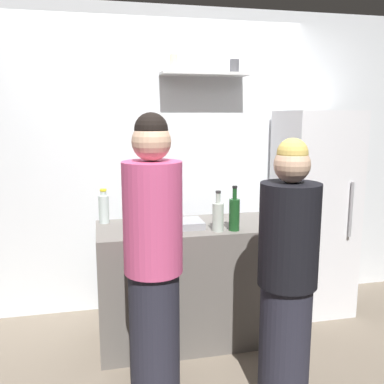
{
  "coord_description": "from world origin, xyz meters",
  "views": [
    {
      "loc": [
        -0.53,
        -2.44,
        1.71
      ],
      "look_at": [
        0.13,
        0.55,
        1.15
      ],
      "focal_mm": 39.73,
      "sensor_mm": 36.0,
      "label": 1
    }
  ],
  "objects_px": {
    "wine_bottle_green_glass": "(234,213)",
    "water_bottle_plastic": "(104,208)",
    "wine_bottle_amber_glass": "(137,208)",
    "wine_bottle_dark_glass": "(131,212)",
    "person_blonde": "(287,279)",
    "utensil_holder": "(277,216)",
    "refrigerator": "(313,212)",
    "wine_bottle_pale_glass": "(218,216)",
    "baking_pan": "(179,224)",
    "person_pink_top": "(153,264)"
  },
  "relations": [
    {
      "from": "utensil_holder",
      "to": "water_bottle_plastic",
      "type": "height_order",
      "value": "water_bottle_plastic"
    },
    {
      "from": "person_blonde",
      "to": "refrigerator",
      "type": "bearing_deg",
      "value": -76.12
    },
    {
      "from": "wine_bottle_green_glass",
      "to": "wine_bottle_amber_glass",
      "type": "xyz_separation_m",
      "value": [
        -0.64,
        0.41,
        -0.02
      ]
    },
    {
      "from": "refrigerator",
      "to": "utensil_holder",
      "type": "xyz_separation_m",
      "value": [
        -0.52,
        -0.41,
        0.09
      ]
    },
    {
      "from": "refrigerator",
      "to": "water_bottle_plastic",
      "type": "height_order",
      "value": "refrigerator"
    },
    {
      "from": "water_bottle_plastic",
      "to": "wine_bottle_green_glass",
      "type": "bearing_deg",
      "value": -24.85
    },
    {
      "from": "wine_bottle_green_glass",
      "to": "water_bottle_plastic",
      "type": "bearing_deg",
      "value": 155.15
    },
    {
      "from": "wine_bottle_dark_glass",
      "to": "wine_bottle_amber_glass",
      "type": "distance_m",
      "value": 0.18
    },
    {
      "from": "refrigerator",
      "to": "person_blonde",
      "type": "height_order",
      "value": "refrigerator"
    },
    {
      "from": "refrigerator",
      "to": "water_bottle_plastic",
      "type": "xyz_separation_m",
      "value": [
        -1.79,
        -0.09,
        0.15
      ]
    },
    {
      "from": "water_bottle_plastic",
      "to": "wine_bottle_pale_glass",
      "type": "bearing_deg",
      "value": -27.78
    },
    {
      "from": "utensil_holder",
      "to": "wine_bottle_dark_glass",
      "type": "xyz_separation_m",
      "value": [
        -1.07,
        0.13,
        0.06
      ]
    },
    {
      "from": "water_bottle_plastic",
      "to": "person_blonde",
      "type": "relative_size",
      "value": 0.16
    },
    {
      "from": "wine_bottle_dark_glass",
      "to": "wine_bottle_amber_glass",
      "type": "xyz_separation_m",
      "value": [
        0.06,
        0.17,
        -0.02
      ]
    },
    {
      "from": "refrigerator",
      "to": "person_pink_top",
      "type": "relative_size",
      "value": 1.01
    },
    {
      "from": "wine_bottle_amber_glass",
      "to": "water_bottle_plastic",
      "type": "distance_m",
      "value": 0.25
    },
    {
      "from": "person_blonde",
      "to": "wine_bottle_amber_glass",
      "type": "bearing_deg",
      "value": -6.5
    },
    {
      "from": "wine_bottle_dark_glass",
      "to": "person_blonde",
      "type": "distance_m",
      "value": 1.22
    },
    {
      "from": "utensil_holder",
      "to": "wine_bottle_dark_glass",
      "type": "distance_m",
      "value": 1.08
    },
    {
      "from": "wine_bottle_green_glass",
      "to": "water_bottle_plastic",
      "type": "xyz_separation_m",
      "value": [
        -0.9,
        0.41,
        -0.01
      ]
    },
    {
      "from": "baking_pan",
      "to": "person_blonde",
      "type": "bearing_deg",
      "value": -59.38
    },
    {
      "from": "baking_pan",
      "to": "water_bottle_plastic",
      "type": "bearing_deg",
      "value": 154.33
    },
    {
      "from": "wine_bottle_dark_glass",
      "to": "person_blonde",
      "type": "xyz_separation_m",
      "value": [
        0.81,
        -0.88,
        -0.24
      ]
    },
    {
      "from": "refrigerator",
      "to": "wine_bottle_dark_glass",
      "type": "bearing_deg",
      "value": -170.37
    },
    {
      "from": "wine_bottle_green_glass",
      "to": "wine_bottle_amber_glass",
      "type": "relative_size",
      "value": 1.16
    },
    {
      "from": "water_bottle_plastic",
      "to": "person_blonde",
      "type": "xyz_separation_m",
      "value": [
        1.01,
        -1.06,
        -0.24
      ]
    },
    {
      "from": "wine_bottle_green_glass",
      "to": "person_pink_top",
      "type": "xyz_separation_m",
      "value": [
        -0.63,
        -0.44,
        -0.17
      ]
    },
    {
      "from": "wine_bottle_dark_glass",
      "to": "water_bottle_plastic",
      "type": "height_order",
      "value": "wine_bottle_dark_glass"
    },
    {
      "from": "wine_bottle_pale_glass",
      "to": "wine_bottle_amber_glass",
      "type": "relative_size",
      "value": 1.05
    },
    {
      "from": "utensil_holder",
      "to": "wine_bottle_pale_glass",
      "type": "height_order",
      "value": "wine_bottle_pale_glass"
    },
    {
      "from": "utensil_holder",
      "to": "wine_bottle_amber_glass",
      "type": "bearing_deg",
      "value": 163.16
    },
    {
      "from": "water_bottle_plastic",
      "to": "person_pink_top",
      "type": "bearing_deg",
      "value": -73.02
    },
    {
      "from": "wine_bottle_dark_glass",
      "to": "person_blonde",
      "type": "relative_size",
      "value": 0.2
    },
    {
      "from": "water_bottle_plastic",
      "to": "person_blonde",
      "type": "height_order",
      "value": "person_blonde"
    },
    {
      "from": "refrigerator",
      "to": "baking_pan",
      "type": "distance_m",
      "value": 1.3
    },
    {
      "from": "baking_pan",
      "to": "wine_bottle_dark_glass",
      "type": "height_order",
      "value": "wine_bottle_dark_glass"
    },
    {
      "from": "wine_bottle_amber_glass",
      "to": "water_bottle_plastic",
      "type": "height_order",
      "value": "wine_bottle_amber_glass"
    },
    {
      "from": "baking_pan",
      "to": "water_bottle_plastic",
      "type": "distance_m",
      "value": 0.59
    },
    {
      "from": "baking_pan",
      "to": "wine_bottle_dark_glass",
      "type": "bearing_deg",
      "value": 167.14
    },
    {
      "from": "wine_bottle_green_glass",
      "to": "wine_bottle_dark_glass",
      "type": "xyz_separation_m",
      "value": [
        -0.7,
        0.24,
        -0.0
      ]
    },
    {
      "from": "wine_bottle_green_glass",
      "to": "water_bottle_plastic",
      "type": "height_order",
      "value": "wine_bottle_green_glass"
    },
    {
      "from": "baking_pan",
      "to": "wine_bottle_green_glass",
      "type": "distance_m",
      "value": 0.41
    },
    {
      "from": "utensil_holder",
      "to": "wine_bottle_amber_glass",
      "type": "relative_size",
      "value": 0.77
    },
    {
      "from": "wine_bottle_pale_glass",
      "to": "wine_bottle_green_glass",
      "type": "bearing_deg",
      "value": -2.5
    },
    {
      "from": "refrigerator",
      "to": "wine_bottle_amber_glass",
      "type": "distance_m",
      "value": 1.54
    },
    {
      "from": "baking_pan",
      "to": "wine_bottle_amber_glass",
      "type": "height_order",
      "value": "wine_bottle_amber_glass"
    },
    {
      "from": "wine_bottle_pale_glass",
      "to": "water_bottle_plastic",
      "type": "relative_size",
      "value": 1.11
    },
    {
      "from": "wine_bottle_pale_glass",
      "to": "person_pink_top",
      "type": "height_order",
      "value": "person_pink_top"
    },
    {
      "from": "wine_bottle_green_glass",
      "to": "baking_pan",
      "type": "bearing_deg",
      "value": 156.36
    },
    {
      "from": "wine_bottle_green_glass",
      "to": "utensil_holder",
      "type": "bearing_deg",
      "value": 15.53
    }
  ]
}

